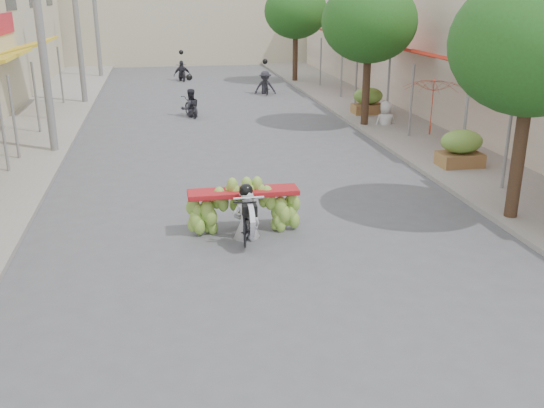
% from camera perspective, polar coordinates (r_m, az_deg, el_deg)
% --- Properties ---
extents(ground, '(120.00, 120.00, 0.00)m').
position_cam_1_polar(ground, '(9.03, 4.45, -12.85)').
color(ground, '#4F4F54').
rests_on(ground, ground).
extents(sidewalk_left, '(4.00, 60.00, 0.12)m').
position_cam_1_polar(sidewalk_left, '(23.39, -22.56, 6.18)').
color(sidewalk_left, gray).
rests_on(sidewalk_left, ground).
extents(sidewalk_right, '(4.00, 60.00, 0.12)m').
position_cam_1_polar(sidewalk_right, '(24.59, 11.48, 7.86)').
color(sidewalk_right, gray).
rests_on(sidewalk_right, ground).
extents(shophouse_row_right, '(9.77, 40.00, 6.00)m').
position_cam_1_polar(shophouse_row_right, '(25.63, 23.53, 13.79)').
color(shophouse_row_right, beige).
rests_on(shophouse_row_right, ground).
extents(far_building, '(20.00, 6.00, 7.00)m').
position_cam_1_polar(far_building, '(45.43, -8.24, 17.54)').
color(far_building, '#BDB395').
rests_on(far_building, ground).
extents(utility_pole_mid, '(0.60, 0.24, 8.00)m').
position_cam_1_polar(utility_pole_mid, '(19.66, -21.08, 15.88)').
color(utility_pole_mid, slate).
rests_on(utility_pole_mid, ground).
extents(utility_pole_far, '(0.60, 0.24, 8.00)m').
position_cam_1_polar(utility_pole_far, '(28.57, -17.98, 16.92)').
color(utility_pole_far, slate).
rests_on(utility_pole_far, ground).
extents(utility_pole_back, '(0.60, 0.24, 8.00)m').
position_cam_1_polar(utility_pole_back, '(37.52, -16.34, 17.45)').
color(utility_pole_back, slate).
rests_on(utility_pole_back, ground).
extents(street_tree_near, '(3.40, 3.40, 5.25)m').
position_cam_1_polar(street_tree_near, '(13.63, 23.43, 13.54)').
color(street_tree_near, '#3A2719').
rests_on(street_tree_near, ground).
extents(street_tree_mid, '(3.40, 3.40, 5.25)m').
position_cam_1_polar(street_tree_mid, '(22.65, 9.15, 16.55)').
color(street_tree_mid, '#3A2719').
rests_on(street_tree_mid, ground).
extents(street_tree_far, '(3.40, 3.40, 5.25)m').
position_cam_1_polar(street_tree_far, '(34.20, 2.24, 17.64)').
color(street_tree_far, '#3A2719').
rests_on(street_tree_far, ground).
extents(produce_crate_mid, '(1.20, 0.88, 1.16)m').
position_cam_1_polar(produce_crate_mid, '(17.91, 17.38, 5.28)').
color(produce_crate_mid, brown).
rests_on(produce_crate_mid, ground).
extents(produce_crate_far, '(1.20, 0.88, 1.16)m').
position_cam_1_polar(produce_crate_far, '(25.11, 9.01, 9.76)').
color(produce_crate_far, brown).
rests_on(produce_crate_far, ground).
extents(banana_motorbike, '(2.29, 1.84, 1.98)m').
position_cam_1_polar(banana_motorbike, '(12.42, -2.58, -0.08)').
color(banana_motorbike, black).
rests_on(banana_motorbike, ground).
extents(market_umbrella, '(2.46, 2.46, 1.69)m').
position_cam_1_polar(market_umbrella, '(18.55, 15.16, 11.41)').
color(market_umbrella, '#A42A15').
rests_on(market_umbrella, ground).
extents(pedestrian, '(0.85, 0.51, 1.73)m').
position_cam_1_polar(pedestrian, '(23.05, 10.74, 9.50)').
color(pedestrian, silver).
rests_on(pedestrian, ground).
extents(bg_motorbike_a, '(0.88, 1.49, 1.95)m').
position_cam_1_polar(bg_motorbike_a, '(24.96, -7.72, 9.93)').
color(bg_motorbike_a, black).
rests_on(bg_motorbike_a, ground).
extents(bg_motorbike_b, '(1.07, 1.81, 1.95)m').
position_cam_1_polar(bg_motorbike_b, '(30.43, -0.66, 11.87)').
color(bg_motorbike_b, black).
rests_on(bg_motorbike_b, ground).
extents(bg_motorbike_c, '(1.01, 1.57, 1.95)m').
position_cam_1_polar(bg_motorbike_c, '(35.52, -8.49, 12.71)').
color(bg_motorbike_c, black).
rests_on(bg_motorbike_c, ground).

